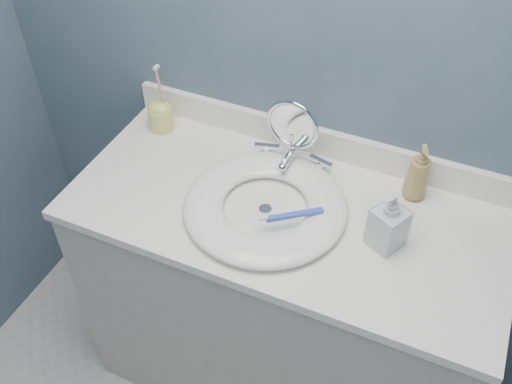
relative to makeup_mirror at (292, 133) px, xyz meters
The scene contains 12 objects.
back_wall 0.23m from the makeup_mirror, 63.99° to the left, with size 2.20×0.02×2.40m, color #3F525F.
vanity_cabinet 0.61m from the makeup_mirror, 72.39° to the right, with size 1.20×0.55×0.85m, color #BAB6AA.
countertop 0.23m from the makeup_mirror, 72.39° to the right, with size 1.22×0.57×0.03m, color white.
backsplash 0.14m from the makeup_mirror, 61.25° to the left, with size 1.22×0.02×0.09m, color white.
basin 0.23m from the makeup_mirror, 89.16° to the right, with size 0.45×0.45×0.04m, color white, non-canonical shape.
drain 0.23m from the makeup_mirror, 89.16° to the right, with size 0.04×0.04×0.01m, color silver.
faucet 0.10m from the makeup_mirror, ahead, with size 0.25×0.13×0.07m.
makeup_mirror is the anchor object (origin of this frame).
soap_bottle_amber 0.36m from the makeup_mirror, ahead, with size 0.07×0.07×0.18m, color #9E8047.
soap_bottle_clear 0.38m from the makeup_mirror, 28.35° to the right, with size 0.08×0.08×0.18m, color silver.
toothbrush_holder 0.45m from the makeup_mirror, behind, with size 0.08×0.08×0.23m.
toothbrush_lying 0.26m from the makeup_mirror, 67.75° to the right, with size 0.15×0.12×0.02m.
Camera 1 is at (0.37, -0.06, 2.01)m, focal length 40.00 mm.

